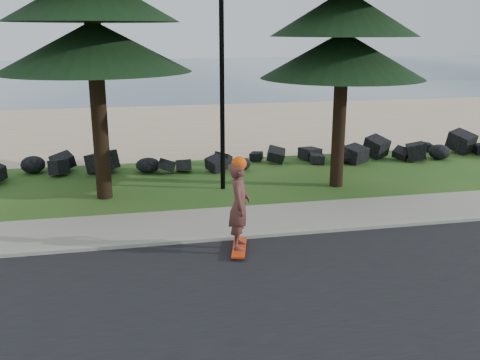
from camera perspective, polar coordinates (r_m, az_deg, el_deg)
The scene contains 9 objects.
ground at distance 13.35m, azimuth 0.53°, elevation -4.76°, with size 160.00×160.00×0.00m, color #25531A.
road at distance 9.40m, azimuth 6.49°, elevation -14.13°, with size 160.00×7.00×0.02m, color black.
kerb at distance 12.51m, azimuth 1.40°, elevation -5.96°, with size 160.00×0.20×0.10m, color #9F9D8F.
sidewalk at distance 13.52m, azimuth 0.35°, elevation -4.31°, with size 160.00×2.00×0.08m, color gray.
beach_sand at distance 27.25m, azimuth -5.93°, elevation 5.79°, with size 160.00×15.00×0.01m, color tan.
ocean at distance 63.45m, azimuth -9.40°, elevation 11.31°, with size 160.00×58.00×0.01m, color #38546B.
seawall_boulders at distance 18.61m, azimuth -3.10°, elevation 1.17°, with size 60.00×2.40×1.10m, color black, non-canonical shape.
lamp_post at distance 15.65m, azimuth -1.97°, elevation 13.76°, with size 0.25×0.14×8.14m.
skateboarder at distance 11.38m, azimuth -0.07°, elevation -2.74°, with size 0.61×1.17×2.12m.
Camera 1 is at (-2.64, -12.22, 4.67)m, focal length 40.00 mm.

